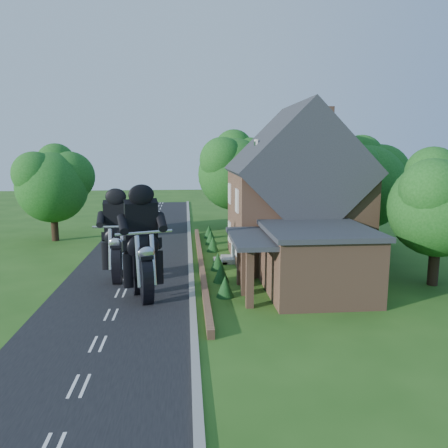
{
  "coord_description": "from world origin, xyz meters",
  "views": [
    {
      "loc": [
        3.4,
        -21.91,
        7.26
      ],
      "look_at": [
        5.72,
        4.38,
        2.8
      ],
      "focal_mm": 35.0,
      "sensor_mm": 36.0,
      "label": 1
    }
  ],
  "objects": [
    {
      "name": "ground",
      "position": [
        0.0,
        0.0,
        0.0
      ],
      "size": [
        120.0,
        120.0,
        0.0
      ],
      "primitive_type": "plane",
      "color": "#275317",
      "rests_on": "ground"
    },
    {
      "name": "shrub_f",
      "position": [
        5.3,
        14.0,
        0.55
      ],
      "size": [
        0.9,
        0.9,
        1.1
      ],
      "primitive_type": "cone",
      "color": "#123915",
      "rests_on": "ground"
    },
    {
      "name": "tree_annex_side",
      "position": [
        17.13,
        0.1,
        4.69
      ],
      "size": [
        5.64,
        5.2,
        7.48
      ],
      "color": "black",
      "rests_on": "ground"
    },
    {
      "name": "house",
      "position": [
        10.49,
        6.0,
        4.34
      ],
      "size": [
        9.54,
        8.64,
        10.24
      ],
      "color": "#8A5F46",
      "rests_on": "ground"
    },
    {
      "name": "shrub_b",
      "position": [
        5.3,
        1.5,
        0.55
      ],
      "size": [
        0.9,
        0.9,
        1.1
      ],
      "primitive_type": "cone",
      "color": "#123915",
      "rests_on": "ground"
    },
    {
      "name": "shrub_e",
      "position": [
        5.3,
        11.5,
        0.55
      ],
      "size": [
        0.9,
        0.9,
        1.1
      ],
      "primitive_type": "cone",
      "color": "#123915",
      "rests_on": "ground"
    },
    {
      "name": "motorcycle_follow",
      "position": [
        -0.38,
        2.23,
        0.78
      ],
      "size": [
        0.46,
        1.69,
        1.57
      ],
      "primitive_type": null,
      "rotation": [
        0.0,
        0.0,
        3.12
      ],
      "color": "black",
      "rests_on": "ground"
    },
    {
      "name": "tree_behind_left",
      "position": [
        8.16,
        17.13,
        5.73
      ],
      "size": [
        6.94,
        6.4,
        9.16
      ],
      "color": "black",
      "rests_on": "ground"
    },
    {
      "name": "garden_wall",
      "position": [
        4.3,
        5.0,
        0.2
      ],
      "size": [
        0.3,
        22.0,
        0.4
      ],
      "primitive_type": "cube",
      "color": "#8A5F46",
      "rests_on": "ground"
    },
    {
      "name": "road",
      "position": [
        0.0,
        0.0,
        0.01
      ],
      "size": [
        7.0,
        80.0,
        0.02
      ],
      "primitive_type": "cube",
      "color": "black",
      "rests_on": "ground"
    },
    {
      "name": "tree_behind_house",
      "position": [
        14.18,
        16.14,
        6.23
      ],
      "size": [
        7.81,
        7.2,
        10.08
      ],
      "color": "black",
      "rests_on": "ground"
    },
    {
      "name": "shrub_d",
      "position": [
        5.3,
        9.0,
        0.55
      ],
      "size": [
        0.9,
        0.9,
        1.1
      ],
      "primitive_type": "cone",
      "color": "#123915",
      "rests_on": "ground"
    },
    {
      "name": "shrub_a",
      "position": [
        5.3,
        -1.0,
        0.55
      ],
      "size": [
        0.9,
        0.9,
        1.1
      ],
      "primitive_type": "cone",
      "color": "#123915",
      "rests_on": "ground"
    },
    {
      "name": "tree_house_right",
      "position": [
        16.65,
        8.62,
        5.19
      ],
      "size": [
        6.51,
        6.0,
        8.4
      ],
      "color": "black",
      "rests_on": "ground"
    },
    {
      "name": "tree_far_road",
      "position": [
        -6.86,
        14.11,
        4.84
      ],
      "size": [
        6.08,
        5.6,
        7.84
      ],
      "color": "black",
      "rests_on": "ground"
    },
    {
      "name": "kerb",
      "position": [
        3.65,
        0.0,
        0.06
      ],
      "size": [
        0.3,
        80.0,
        0.12
      ],
      "primitive_type": "cube",
      "color": "gray",
      "rests_on": "ground"
    },
    {
      "name": "motorcycle_lead",
      "position": [
        1.26,
        -1.1,
        0.85
      ],
      "size": [
        1.04,
        1.88,
        1.7
      ],
      "primitive_type": null,
      "rotation": [
        0.0,
        0.0,
        3.47
      ],
      "color": "black",
      "rests_on": "ground"
    },
    {
      "name": "shrub_c",
      "position": [
        5.3,
        4.0,
        0.55
      ],
      "size": [
        0.9,
        0.9,
        1.1
      ],
      "primitive_type": "cone",
      "color": "#123915",
      "rests_on": "ground"
    },
    {
      "name": "annex",
      "position": [
        9.87,
        -0.8,
        1.77
      ],
      "size": [
        7.05,
        5.94,
        3.44
      ],
      "color": "#8A5F46",
      "rests_on": "ground"
    }
  ]
}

